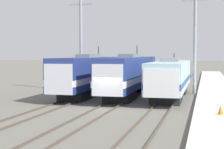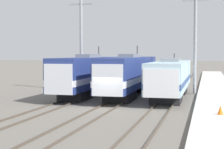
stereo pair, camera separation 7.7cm
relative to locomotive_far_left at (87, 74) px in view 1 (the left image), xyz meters
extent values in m
plane|color=#666059|center=(4.35, -8.23, -2.25)|extent=(400.00, 400.00, 0.00)
cube|color=#4C4238|center=(-0.72, -8.23, -2.17)|extent=(0.07, 120.00, 0.15)
cube|color=#4C4238|center=(0.72, -8.23, -2.17)|extent=(0.07, 120.00, 0.15)
cube|color=#4C4238|center=(3.64, -8.23, -2.17)|extent=(0.07, 120.00, 0.15)
cube|color=#4C4238|center=(5.07, -8.23, -2.17)|extent=(0.07, 120.00, 0.15)
cube|color=#4C4238|center=(7.99, -8.23, -2.17)|extent=(0.07, 120.00, 0.15)
cube|color=#4C4238|center=(9.43, -8.23, -2.17)|extent=(0.07, 120.00, 0.15)
cube|color=black|center=(0.00, -3.66, -1.77)|extent=(2.36, 3.74, 0.95)
cube|color=black|center=(0.00, 4.84, -1.77)|extent=(2.36, 3.74, 0.95)
cube|color=navy|center=(0.00, 0.59, 0.24)|extent=(2.78, 17.00, 3.07)
cube|color=silver|center=(0.00, 0.59, -0.37)|extent=(2.82, 17.04, 0.55)
cube|color=silver|center=(0.00, -6.79, 0.01)|extent=(2.56, 2.45, 2.61)
cube|color=black|center=(0.00, -7.93, 0.59)|extent=(2.18, 0.08, 0.73)
cube|color=slate|center=(0.00, 0.59, 1.95)|extent=(1.53, 4.25, 0.35)
cylinder|color=#38383D|center=(0.00, 4.33, 2.39)|extent=(0.12, 0.12, 1.23)
cube|color=black|center=(4.35, -3.42, -1.77)|extent=(2.41, 4.10, 0.95)
cube|color=black|center=(4.35, 5.90, -1.77)|extent=(2.41, 4.10, 0.95)
cube|color=navy|center=(4.35, 1.24, 0.25)|extent=(2.84, 18.64, 3.09)
cube|color=silver|center=(4.35, 1.24, -0.37)|extent=(2.88, 18.68, 0.56)
cube|color=silver|center=(4.35, -6.99, 0.02)|extent=(2.61, 2.40, 2.63)
cube|color=black|center=(4.35, -8.10, 0.60)|extent=(2.22, 0.08, 0.74)
cube|color=slate|center=(4.35, 1.24, 1.97)|extent=(1.56, 4.66, 0.35)
cylinder|color=#38383D|center=(4.35, 5.34, 2.45)|extent=(0.12, 0.12, 1.31)
cube|color=#232326|center=(8.71, -3.83, -1.77)|extent=(2.62, 3.71, 0.95)
cube|color=#232326|center=(8.71, 4.61, -1.77)|extent=(2.62, 3.71, 0.95)
cube|color=#9EBCCC|center=(8.71, 0.39, 0.05)|extent=(3.08, 16.88, 2.69)
cube|color=navy|center=(8.71, 0.39, -0.49)|extent=(3.12, 16.92, 0.48)
cube|color=silver|center=(8.71, -7.28, -0.15)|extent=(2.84, 1.76, 2.29)
cube|color=black|center=(8.71, -8.07, 0.35)|extent=(2.41, 0.08, 0.64)
cube|color=gray|center=(8.71, 0.39, 1.57)|extent=(1.69, 4.22, 0.35)
cylinder|color=#38383D|center=(8.71, 4.10, 1.80)|extent=(0.12, 0.12, 0.81)
cylinder|color=gray|center=(-2.18, 4.46, 3.56)|extent=(0.35, 0.35, 11.61)
cube|color=gray|center=(-2.18, 4.46, 7.97)|extent=(2.85, 0.16, 0.16)
cylinder|color=gray|center=(10.92, 4.46, 3.56)|extent=(0.35, 0.35, 11.61)
cube|color=gray|center=(10.92, 4.46, 7.97)|extent=(2.85, 0.16, 0.16)
cube|color=beige|center=(13.30, -8.23, -2.08)|extent=(4.00, 120.00, 0.34)
cone|color=orange|center=(13.11, -11.43, -1.60)|extent=(0.39, 0.39, 0.61)
camera|label=1|loc=(12.10, -37.40, 2.19)|focal=60.00mm
camera|label=2|loc=(12.18, -37.38, 2.19)|focal=60.00mm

